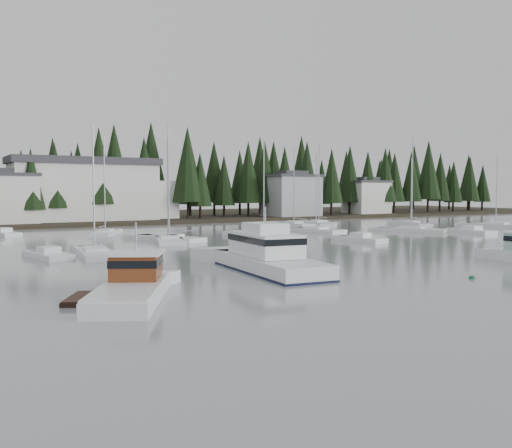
% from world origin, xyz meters
% --- Properties ---
extents(far_shore_land, '(240.00, 54.00, 1.00)m').
position_xyz_m(far_shore_land, '(0.00, 97.00, 0.00)').
color(far_shore_land, black).
rests_on(far_shore_land, ground).
extents(conifer_treeline, '(200.00, 22.00, 20.00)m').
position_xyz_m(conifer_treeline, '(0.00, 86.00, 0.00)').
color(conifer_treeline, black).
rests_on(conifer_treeline, ground).
extents(house_west, '(9.54, 7.42, 8.75)m').
position_xyz_m(house_west, '(-18.00, 79.00, 4.65)').
color(house_west, silver).
rests_on(house_west, ground).
extents(house_east_a, '(10.60, 8.48, 9.25)m').
position_xyz_m(house_east_a, '(36.00, 78.00, 4.90)').
color(house_east_a, '#999EA0').
rests_on(house_east_a, ground).
extents(house_east_b, '(9.54, 7.42, 8.25)m').
position_xyz_m(house_east_b, '(58.00, 80.00, 4.40)').
color(house_east_b, silver).
rests_on(house_east_b, ground).
extents(harbor_inn, '(29.50, 11.50, 10.90)m').
position_xyz_m(harbor_inn, '(-2.96, 82.34, 5.78)').
color(harbor_inn, silver).
rests_on(harbor_inn, ground).
extents(lobster_boat_brown, '(7.14, 9.64, 4.58)m').
position_xyz_m(lobster_boat_brown, '(-20.46, 9.83, 0.52)').
color(lobster_boat_brown, silver).
rests_on(lobster_boat_brown, ground).
extents(cabin_cruiser_center, '(5.06, 12.67, 5.31)m').
position_xyz_m(cabin_cruiser_center, '(-8.68, 15.05, 0.80)').
color(cabin_cruiser_center, silver).
rests_on(cabin_cruiser_center, ground).
extents(sailboat_1, '(4.73, 10.47, 12.25)m').
position_xyz_m(sailboat_1, '(6.24, 40.10, 0.06)').
color(sailboat_1, silver).
rests_on(sailboat_1, ground).
extents(sailboat_2, '(6.10, 8.68, 13.21)m').
position_xyz_m(sailboat_2, '(-9.50, 53.41, 0.08)').
color(sailboat_2, silver).
rests_on(sailboat_2, ground).
extents(sailboat_3, '(4.30, 9.07, 11.34)m').
position_xyz_m(sailboat_3, '(17.00, 43.90, 0.06)').
color(sailboat_3, silver).
rests_on(sailboat_3, ground).
extents(sailboat_5, '(3.89, 10.30, 12.12)m').
position_xyz_m(sailboat_5, '(-16.72, 31.15, 0.06)').
color(sailboat_5, silver).
rests_on(sailboat_5, ground).
extents(sailboat_6, '(5.53, 10.48, 11.68)m').
position_xyz_m(sailboat_6, '(39.98, 48.73, 0.06)').
color(sailboat_6, silver).
rests_on(sailboat_6, ground).
extents(sailboat_7, '(6.26, 9.76, 12.24)m').
position_xyz_m(sailboat_7, '(-5.46, 41.96, 0.06)').
color(sailboat_7, silver).
rests_on(sailboat_7, ground).
extents(sailboat_8, '(5.19, 10.02, 11.71)m').
position_xyz_m(sailboat_8, '(47.72, 38.31, 0.06)').
color(sailboat_8, silver).
rests_on(sailboat_8, ground).
extents(sailboat_10, '(3.43, 10.26, 12.95)m').
position_xyz_m(sailboat_10, '(22.35, 57.17, 0.07)').
color(sailboat_10, silver).
rests_on(sailboat_10, ground).
extents(sailboat_11, '(6.67, 9.52, 13.89)m').
position_xyz_m(sailboat_11, '(28.90, 37.79, 0.08)').
color(sailboat_11, silver).
rests_on(sailboat_11, ground).
extents(sailboat_12, '(5.07, 8.96, 14.03)m').
position_xyz_m(sailboat_12, '(27.95, 57.90, 0.08)').
color(sailboat_12, silver).
rests_on(sailboat_12, ground).
extents(sailboat_13, '(5.33, 9.42, 13.48)m').
position_xyz_m(sailboat_13, '(-6.14, 40.04, 0.07)').
color(sailboat_13, silver).
rests_on(sailboat_13, ground).
extents(runabout_1, '(3.02, 6.27, 1.42)m').
position_xyz_m(runabout_1, '(12.70, 29.74, 0.13)').
color(runabout_1, silver).
rests_on(runabout_1, ground).
extents(runabout_2, '(3.08, 6.91, 1.42)m').
position_xyz_m(runabout_2, '(34.01, 31.72, 0.13)').
color(runabout_2, silver).
rests_on(runabout_2, ground).
extents(runabout_3, '(3.68, 6.12, 1.42)m').
position_xyz_m(runabout_3, '(-20.85, 58.87, 0.13)').
color(runabout_3, silver).
rests_on(runabout_3, ground).
extents(runabout_4, '(3.28, 6.07, 1.42)m').
position_xyz_m(runabout_4, '(-20.64, 30.90, 0.13)').
color(runabout_4, silver).
rests_on(runabout_4, ground).
extents(mooring_buoy_green, '(0.44, 0.44, 0.44)m').
position_xyz_m(mooring_buoy_green, '(0.96, 5.32, 0.00)').
color(mooring_buoy_green, '#145933').
rests_on(mooring_buoy_green, ground).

